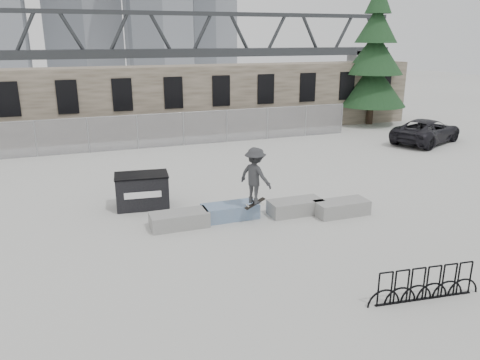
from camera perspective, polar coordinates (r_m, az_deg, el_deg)
name	(u,v)px	position (r m, az deg, el deg)	size (l,w,h in m)	color
ground	(263,216)	(17.31, 2.80, -4.44)	(120.00, 120.00, 0.00)	beige
stone_wall	(170,100)	(31.96, -8.55, 9.57)	(36.00, 2.58, 4.50)	brown
chainlink_fence	(183,128)	(28.54, -6.91, 6.26)	(22.06, 0.06, 2.02)	gray
planter_far_left	(179,219)	(16.39, -7.42, -4.75)	(2.00, 0.90, 0.53)	gray
planter_center_left	(230,211)	(17.02, -1.21, -3.76)	(2.00, 0.90, 0.53)	#34639E
planter_center_right	(295,206)	(17.56, 6.77, -3.21)	(2.00, 0.90, 0.53)	gray
planter_offset	(342,207)	(17.77, 12.27, -3.25)	(2.00, 0.90, 0.53)	gray
dumpster	(142,191)	(18.39, -11.83, -1.27)	(2.13, 1.44, 1.32)	black
bike_rack	(425,284)	(12.82, 21.67, -11.70)	(3.13, 0.38, 0.90)	black
spruce_tree	(374,60)	(36.49, 16.03, 13.85)	(5.00, 5.00, 11.50)	#38281E
truss_bridge	(182,52)	(71.73, -7.04, 15.23)	(70.00, 3.00, 9.80)	#2D3033
suv	(427,131)	(31.26, 21.80, 5.57)	(2.48, 5.38, 1.49)	black
skateboarder	(255,176)	(16.22, 1.87, 0.52)	(1.29, 1.49, 2.18)	#2E2F31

